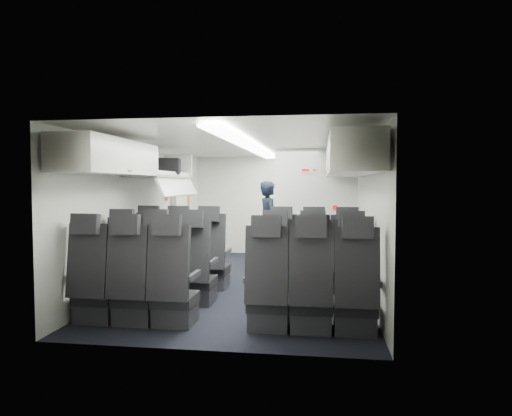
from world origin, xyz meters
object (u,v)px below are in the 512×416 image
(seat_row_rear, at_px, (220,291))
(galley_unit, at_px, (315,212))
(flight_attendant, at_px, (269,223))
(seat_row_mid, at_px, (236,274))
(boarding_door, at_px, (181,214))
(seat_row_front, at_px, (247,262))
(carry_on_bag, at_px, (166,167))

(seat_row_rear, relative_size, galley_unit, 1.75)
(galley_unit, relative_size, flight_attendant, 1.18)
(seat_row_mid, height_order, flight_attendant, flight_attendant)
(seat_row_rear, bearing_deg, seat_row_mid, 90.00)
(seat_row_rear, distance_m, flight_attendant, 3.83)
(seat_row_mid, bearing_deg, boarding_door, 118.77)
(seat_row_front, height_order, flight_attendant, flight_attendant)
(boarding_door, bearing_deg, seat_row_front, -51.84)
(seat_row_rear, height_order, galley_unit, galley_unit)
(boarding_door, bearing_deg, carry_on_bag, -81.47)
(seat_row_rear, distance_m, carry_on_bag, 3.10)
(seat_row_mid, height_order, galley_unit, galley_unit)
(seat_row_front, height_order, galley_unit, galley_unit)
(seat_row_mid, relative_size, flight_attendant, 2.07)
(galley_unit, bearing_deg, seat_row_rear, -100.65)
(seat_row_rear, relative_size, carry_on_bag, 7.61)
(seat_row_mid, xyz_separation_m, seat_row_rear, (0.00, -0.90, 0.00))
(boarding_door, distance_m, flight_attendant, 1.74)
(boarding_door, relative_size, flight_attendant, 1.16)
(flight_attendant, bearing_deg, boarding_door, 63.86)
(seat_row_mid, bearing_deg, seat_row_rear, -90.00)
(seat_row_front, bearing_deg, seat_row_mid, -90.00)
(seat_row_front, bearing_deg, flight_attendant, 87.35)
(seat_row_rear, xyz_separation_m, galley_unit, (0.95, 5.05, 0.55))
(galley_unit, distance_m, boarding_door, 2.84)
(seat_row_mid, xyz_separation_m, galley_unit, (0.95, 4.15, 0.55))
(seat_row_rear, xyz_separation_m, boarding_door, (-1.64, 3.89, 0.55))
(galley_unit, relative_size, boarding_door, 1.02)
(galley_unit, height_order, flight_attendant, galley_unit)
(seat_row_front, relative_size, seat_row_rear, 1.00)
(seat_row_rear, height_order, carry_on_bag, carry_on_bag)
(seat_row_front, height_order, seat_row_mid, same)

